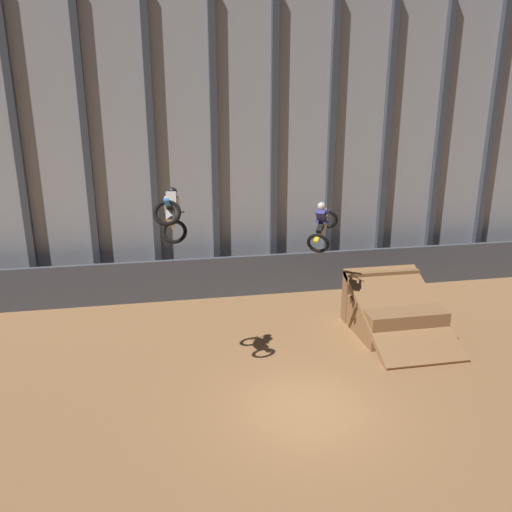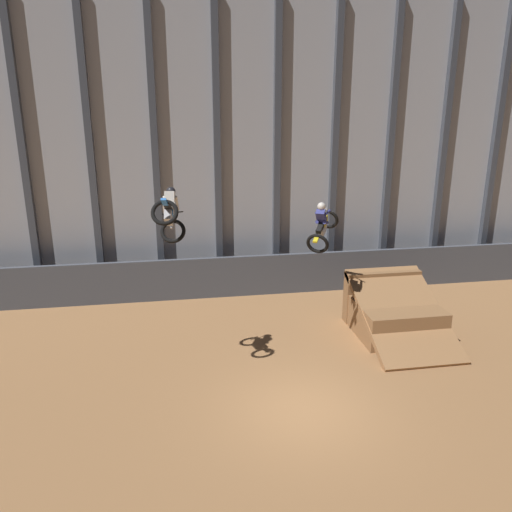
# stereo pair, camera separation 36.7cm
# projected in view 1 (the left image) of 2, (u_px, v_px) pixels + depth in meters

# --- Properties ---
(ground_plane) EXTENTS (60.00, 60.00, 0.00)m
(ground_plane) POSITION_uv_depth(u_px,v_px,m) (307.00, 410.00, 13.37)
(ground_plane) COLOR #996B42
(arena_back_wall) EXTENTS (32.00, 0.40, 12.31)m
(arena_back_wall) POSITION_uv_depth(u_px,v_px,m) (244.00, 147.00, 20.98)
(arena_back_wall) COLOR #A3A8B2
(arena_back_wall) RESTS_ON ground_plane
(lower_barrier) EXTENTS (31.36, 0.20, 1.75)m
(lower_barrier) POSITION_uv_depth(u_px,v_px,m) (250.00, 275.00, 21.26)
(lower_barrier) COLOR #474C56
(lower_barrier) RESTS_ON ground_plane
(dirt_ramp) EXTENTS (2.85, 4.11, 2.10)m
(dirt_ramp) POSITION_uv_depth(u_px,v_px,m) (391.00, 311.00, 17.97)
(dirt_ramp) COLOR olive
(dirt_ramp) RESTS_ON ground_plane
(rider_bike_left_air) EXTENTS (0.99, 1.76, 1.67)m
(rider_bike_left_air) POSITION_uv_depth(u_px,v_px,m) (171.00, 215.00, 13.68)
(rider_bike_left_air) COLOR black
(rider_bike_right_air) EXTENTS (1.48, 1.82, 1.67)m
(rider_bike_right_air) POSITION_uv_depth(u_px,v_px,m) (322.00, 225.00, 16.18)
(rider_bike_right_air) COLOR black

